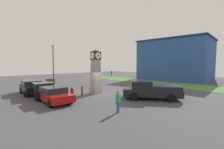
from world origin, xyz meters
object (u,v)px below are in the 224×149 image
object	(u,v)px
clock_tower	(96,72)
street_lamp_near_road	(53,63)
bollard_far_row	(72,92)
bench	(51,81)
bollard_mid_row	(60,94)
bollard_end_row	(82,90)
pedestrian_near_bench	(111,73)
car_near_tower	(43,90)
car_by_building	(55,94)
pickup_truck	(151,90)
car_navy_sedan	(32,87)
bollard_near_tower	(43,97)
pedestrian_crossing_lot	(118,100)

from	to	relation	value
clock_tower	street_lamp_near_road	xyz separation A→B (m)	(-8.02, -2.06, 1.17)
bollard_far_row	bench	xyz separation A→B (m)	(-12.07, 2.10, -0.00)
bollard_mid_row	street_lamp_near_road	size ratio (longest dim) A/B	0.16
bollard_end_row	pedestrian_near_bench	world-z (taller)	pedestrian_near_bench
bollard_far_row	pedestrian_near_bench	size ratio (longest dim) A/B	0.61
car_near_tower	street_lamp_near_road	size ratio (longest dim) A/B	0.64
clock_tower	car_by_building	xyz separation A→B (m)	(1.07, -5.44, -1.77)
clock_tower	bollard_end_row	world-z (taller)	clock_tower
bench	bollard_end_row	bearing A→B (deg)	-3.97
pickup_truck	bollard_end_row	bearing A→B (deg)	-145.36
pickup_truck	car_navy_sedan	bearing A→B (deg)	-143.53
car_by_building	bench	distance (m)	13.67
clock_tower	car_by_building	bearing A→B (deg)	-78.88
clock_tower	bollard_end_row	size ratio (longest dim) A/B	4.82
pickup_truck	bollard_near_tower	bearing A→B (deg)	-125.51
clock_tower	bench	xyz separation A→B (m)	(-11.90, -1.14, -1.97)
bollard_near_tower	bench	xyz separation A→B (m)	(-12.15, 5.02, 0.05)
car_by_building	pickup_truck	xyz separation A→B (m)	(5.21, 7.75, 0.20)
car_near_tower	street_lamp_near_road	world-z (taller)	street_lamp_near_road
bollard_near_tower	bollard_far_row	bearing A→B (deg)	91.60
bollard_mid_row	bollard_far_row	distance (m)	1.29
bollard_near_tower	bollard_end_row	size ratio (longest dim) A/B	0.86
bollard_mid_row	car_by_building	bearing A→B (deg)	-44.50
bollard_end_row	pedestrian_near_bench	distance (m)	24.13
bollard_mid_row	pedestrian_crossing_lot	world-z (taller)	pedestrian_crossing_lot
car_navy_sedan	street_lamp_near_road	size ratio (longest dim) A/B	0.73
pedestrian_near_bench	street_lamp_near_road	size ratio (longest dim) A/B	0.27
pickup_truck	car_by_building	bearing A→B (deg)	-123.94
clock_tower	street_lamp_near_road	distance (m)	8.36
clock_tower	pickup_truck	distance (m)	6.87
car_navy_sedan	car_near_tower	xyz separation A→B (m)	(2.95, 0.32, -0.02)
car_by_building	street_lamp_near_road	world-z (taller)	street_lamp_near_road
car_near_tower	pedestrian_crossing_lot	bearing A→B (deg)	15.46
bollard_far_row	bollard_end_row	world-z (taller)	bollard_end_row
car_by_building	car_near_tower	bearing A→B (deg)	-177.41
car_by_building	bollard_mid_row	bearing A→B (deg)	135.50
bollard_far_row	pedestrian_near_bench	bearing A→B (deg)	128.65
clock_tower	pedestrian_crossing_lot	world-z (taller)	clock_tower
car_navy_sedan	pickup_truck	world-z (taller)	pickup_truck
clock_tower	bollard_end_row	xyz separation A→B (m)	(0.09, -1.97, -1.95)
car_by_building	bench	size ratio (longest dim) A/B	2.66
bollard_near_tower	bollard_mid_row	size ratio (longest dim) A/B	0.93
bollard_end_row	car_by_building	world-z (taller)	car_by_building
car_by_building	pedestrian_near_bench	bearing A→B (deg)	127.25
car_navy_sedan	pedestrian_near_bench	bearing A→B (deg)	115.70
clock_tower	pedestrian_near_bench	distance (m)	22.65
pickup_truck	pedestrian_crossing_lot	size ratio (longest dim) A/B	3.61
bollard_mid_row	pickup_truck	bearing A→B (deg)	48.03
bollard_near_tower	bollard_mid_row	distance (m)	1.64
clock_tower	car_near_tower	size ratio (longest dim) A/B	1.28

